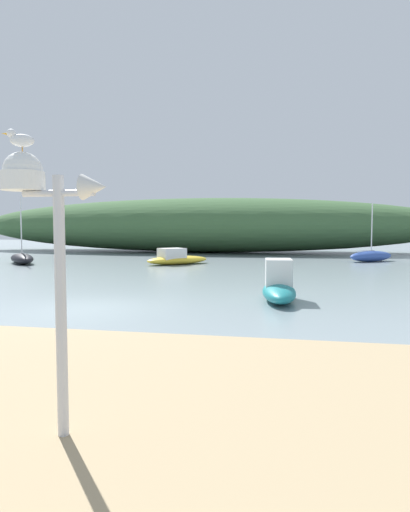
# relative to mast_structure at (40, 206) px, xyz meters

# --- Properties ---
(ground_plane) EXTENTS (120.00, 120.00, 0.00)m
(ground_plane) POSITION_rel_mast_structure_xyz_m (-3.30, 8.26, -2.72)
(ground_plane) COLOR gray
(distant_hill) EXTENTS (46.32, 10.26, 5.12)m
(distant_hill) POSITION_rel_mast_structure_xyz_m (-5.66, 37.95, -0.16)
(distant_hill) COLOR #3D6038
(distant_hill) RESTS_ON ground
(mast_structure) EXTENTS (1.19, 0.46, 3.11)m
(mast_structure) POSITION_rel_mast_structure_xyz_m (0.00, 0.00, 0.00)
(mast_structure) COLOR silver
(mast_structure) RESTS_ON beach_sand
(seagull_on_radar) EXTENTS (0.32, 0.22, 0.24)m
(seagull_on_radar) POSITION_rel_mast_structure_xyz_m (-0.21, -0.01, 0.72)
(seagull_on_radar) COLOR orange
(seagull_on_radar) RESTS_ON mast_structure
(sailboat_far_left) EXTENTS (3.75, 3.35, 4.06)m
(sailboat_far_left) POSITION_rel_mast_structure_xyz_m (8.14, 28.64, -2.33)
(sailboat_far_left) COLOR #2D4C9E
(sailboat_far_left) RESTS_ON ground
(motorboat_inner_mooring) EXTENTS (1.36, 3.39, 1.38)m
(motorboat_inner_mooring) POSITION_rel_mast_structure_xyz_m (2.27, 10.72, -2.23)
(motorboat_inner_mooring) COLOR teal
(motorboat_inner_mooring) RESTS_ON ground
(motorboat_centre_water) EXTENTS (4.22, 4.16, 1.06)m
(motorboat_centre_water) POSITION_rel_mast_structure_xyz_m (-4.67, 23.81, -2.33)
(motorboat_centre_water) COLOR gold
(motorboat_centre_water) RESTS_ON ground
(sailboat_by_sandbar) EXTENTS (3.64, 3.88, 4.48)m
(sailboat_by_sandbar) POSITION_rel_mast_structure_xyz_m (-14.82, 22.42, -2.36)
(sailboat_by_sandbar) COLOR black
(sailboat_by_sandbar) RESTS_ON ground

